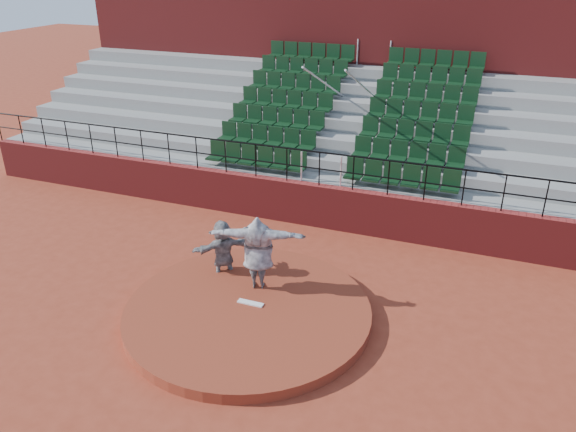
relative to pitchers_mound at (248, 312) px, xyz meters
The scene contains 9 objects.
ground 0.12m from the pitchers_mound, ahead, with size 90.00×90.00×0.00m, color maroon.
pitchers_mound is the anchor object (origin of this frame).
pitching_rubber 0.21m from the pitchers_mound, 90.00° to the left, with size 0.60×0.15×0.03m, color white.
boundary_wall 5.03m from the pitchers_mound, 90.00° to the left, with size 24.00×0.30×1.30m, color maroon.
wall_railing 5.35m from the pitchers_mound, 90.00° to the left, with size 24.04×0.05×1.03m.
seating_deck 8.75m from the pitchers_mound, 90.00° to the left, with size 24.00×5.97×4.63m.
press_box_facade 13.06m from the pitchers_mound, 90.00° to the left, with size 24.00×3.00×7.10m, color maroon.
pitcher 1.38m from the pitchers_mound, 98.17° to the left, with size 2.22×0.60×1.81m, color black.
fielder 1.91m from the pitchers_mound, 134.19° to the left, with size 1.46×0.47×1.58m, color black.
Camera 1 is at (4.60, -9.43, 7.39)m, focal length 35.00 mm.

